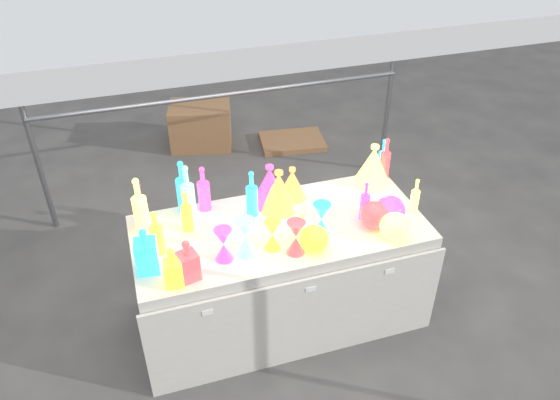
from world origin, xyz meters
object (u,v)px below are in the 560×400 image
object	(u,v)px
bottle_0	(187,211)
decanter_0	(173,267)
display_table	(280,273)
hourglass_0	(296,237)
lampshade_0	(292,183)
globe_0	(314,240)
cardboard_box_closed	(201,125)

from	to	relation	value
bottle_0	decanter_0	xyz separation A→B (m)	(-0.15, -0.46, -0.01)
display_table	hourglass_0	world-z (taller)	hourglass_0
hourglass_0	lampshade_0	size ratio (longest dim) A/B	0.95
bottle_0	globe_0	distance (m)	0.78
display_table	globe_0	xyz separation A→B (m)	(0.12, -0.25, 0.44)
globe_0	lampshade_0	size ratio (longest dim) A/B	0.76
decanter_0	cardboard_box_closed	bearing A→B (deg)	84.55
hourglass_0	bottle_0	bearing A→B (deg)	144.09
cardboard_box_closed	globe_0	size ratio (longest dim) A/B	3.55
cardboard_box_closed	globe_0	xyz separation A→B (m)	(0.19, -2.78, 0.60)
display_table	decanter_0	bearing A→B (deg)	-156.38
display_table	bottle_0	xyz separation A→B (m)	(-0.54, 0.16, 0.51)
display_table	bottle_0	size ratio (longest dim) A/B	6.88
globe_0	lampshade_0	bearing A→B (deg)	85.09
display_table	cardboard_box_closed	xyz separation A→B (m)	(-0.06, 2.53, -0.15)
lampshade_0	globe_0	bearing A→B (deg)	-90.22
display_table	hourglass_0	xyz separation A→B (m)	(0.01, -0.25, 0.48)
bottle_0	decanter_0	distance (m)	0.48
bottle_0	display_table	bearing A→B (deg)	-16.06
globe_0	lampshade_0	world-z (taller)	lampshade_0
hourglass_0	lampshade_0	bearing A→B (deg)	73.66
cardboard_box_closed	hourglass_0	size ratio (longest dim) A/B	2.83
cardboard_box_closed	hourglass_0	xyz separation A→B (m)	(0.08, -2.78, 0.64)
lampshade_0	hourglass_0	bearing A→B (deg)	-101.65
display_table	globe_0	world-z (taller)	globe_0
lampshade_0	bottle_0	bearing A→B (deg)	-164.67
decanter_0	lampshade_0	bearing A→B (deg)	41.54
display_table	globe_0	bearing A→B (deg)	-63.77
hourglass_0	lampshade_0	world-z (taller)	lampshade_0
cardboard_box_closed	globe_0	distance (m)	2.85
bottle_0	cardboard_box_closed	bearing A→B (deg)	78.59
decanter_0	hourglass_0	distance (m)	0.71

